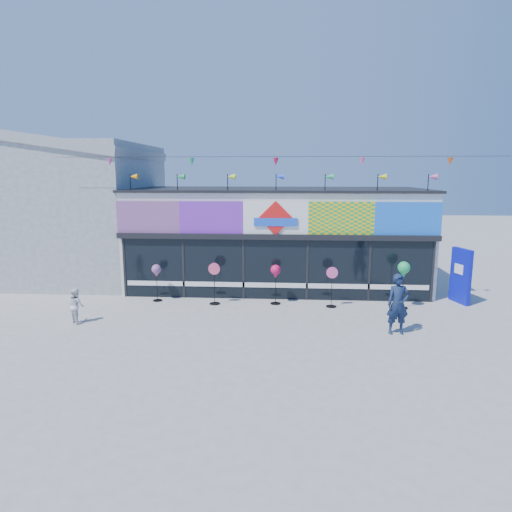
# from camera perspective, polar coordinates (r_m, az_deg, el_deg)

# --- Properties ---
(ground) EXTENTS (80.00, 80.00, 0.00)m
(ground) POSITION_cam_1_polar(r_m,az_deg,el_deg) (14.21, 2.03, -9.10)
(ground) COLOR gray
(ground) RESTS_ON ground
(kite_shop) EXTENTS (16.00, 5.70, 5.31)m
(kite_shop) POSITION_cam_1_polar(r_m,az_deg,el_deg) (19.53, 2.62, 2.42)
(kite_shop) COLOR white
(kite_shop) RESTS_ON ground
(neighbour_building) EXTENTS (8.18, 7.20, 6.87)m
(neighbour_building) POSITION_cam_1_polar(r_m,az_deg,el_deg) (22.95, -23.25, 5.67)
(neighbour_building) COLOR #ADB1B3
(neighbour_building) RESTS_ON ground
(blue_sign) EXTENTS (0.44, 1.02, 2.03)m
(blue_sign) POSITION_cam_1_polar(r_m,az_deg,el_deg) (18.34, 24.21, -2.26)
(blue_sign) COLOR #0B14B2
(blue_sign) RESTS_ON ground
(spinner_0) EXTENTS (0.35, 0.35, 1.39)m
(spinner_0) POSITION_cam_1_polar(r_m,az_deg,el_deg) (17.35, -12.34, -1.94)
(spinner_0) COLOR black
(spinner_0) RESTS_ON ground
(spinner_1) EXTENTS (0.43, 0.39, 1.53)m
(spinner_1) POSITION_cam_1_polar(r_m,az_deg,el_deg) (16.67, -5.22, -3.31)
(spinner_1) COLOR black
(spinner_1) RESTS_ON ground
(spinner_2) EXTENTS (0.37, 0.37, 1.47)m
(spinner_2) POSITION_cam_1_polar(r_m,az_deg,el_deg) (16.55, 2.47, -2.09)
(spinner_2) COLOR black
(spinner_2) RESTS_ON ground
(spinner_3) EXTENTS (0.41, 0.37, 1.46)m
(spinner_3) POSITION_cam_1_polar(r_m,az_deg,el_deg) (16.48, 9.45, -3.71)
(spinner_3) COLOR black
(spinner_3) RESTS_ON ground
(spinner_4) EXTENTS (0.43, 0.43, 1.69)m
(spinner_4) POSITION_cam_1_polar(r_m,az_deg,el_deg) (16.76, 17.98, -1.80)
(spinner_4) COLOR black
(spinner_4) RESTS_ON ground
(adult_man) EXTENTS (0.70, 0.49, 1.82)m
(adult_man) POSITION_cam_1_polar(r_m,az_deg,el_deg) (14.19, 17.33, -5.77)
(adult_man) COLOR #142140
(adult_man) RESTS_ON ground
(child) EXTENTS (0.62, 0.59, 1.12)m
(child) POSITION_cam_1_polar(r_m,az_deg,el_deg) (15.72, -21.55, -5.77)
(child) COLOR silver
(child) RESTS_ON ground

